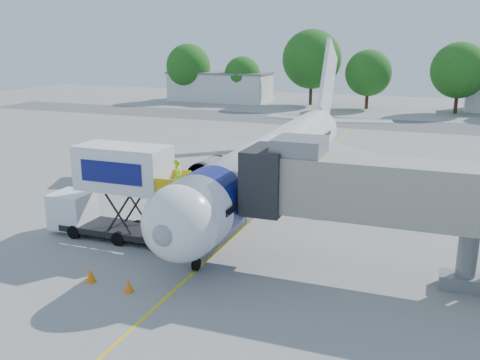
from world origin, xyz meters
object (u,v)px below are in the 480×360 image
(aircraft, at_px, (277,158))
(jet_bridge, at_px, (370,190))
(ground_tug, at_px, (227,346))
(catering_hiloader, at_px, (115,192))

(aircraft, distance_m, jet_bridge, 13.77)
(jet_bridge, relative_size, ground_tug, 3.87)
(jet_bridge, bearing_deg, aircraft, 125.70)
(jet_bridge, bearing_deg, ground_tug, -110.59)
(jet_bridge, height_order, catering_hiloader, jet_bridge)
(catering_hiloader, bearing_deg, jet_bridge, 0.01)
(aircraft, height_order, ground_tug, aircraft)
(catering_hiloader, height_order, ground_tug, catering_hiloader)
(aircraft, height_order, jet_bridge, aircraft)
(aircraft, relative_size, catering_hiloader, 4.42)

